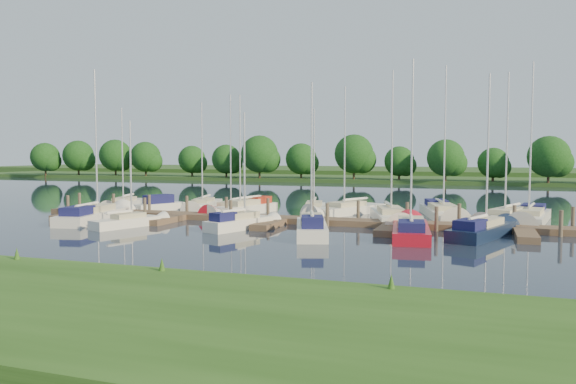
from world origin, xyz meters
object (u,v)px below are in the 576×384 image
(sailboat_n_5, at_px, (314,210))
(sailboat_n_0, at_px, (124,205))
(dock, at_px, (281,221))
(motorboat, at_px, (157,207))
(sailboat_s_2, at_px, (241,224))

(sailboat_n_5, bearing_deg, sailboat_n_0, -9.63)
(sailboat_n_0, distance_m, sailboat_n_5, 17.69)
(dock, bearing_deg, sailboat_n_5, 86.52)
(dock, distance_m, motorboat, 13.95)
(sailboat_s_2, bearing_deg, sailboat_n_0, 169.55)
(sailboat_n_0, bearing_deg, motorboat, 150.90)
(motorboat, bearing_deg, dock, -176.31)
(sailboat_n_0, relative_size, sailboat_s_2, 1.16)
(dock, relative_size, sailboat_s_2, 4.96)
(dock, xyz_separation_m, sailboat_s_2, (-1.46, -3.70, 0.13))
(dock, bearing_deg, sailboat_s_2, -111.47)
(dock, height_order, sailboat_n_0, sailboat_n_0)
(sailboat_n_0, height_order, sailboat_n_5, sailboat_n_0)
(motorboat, height_order, sailboat_s_2, sailboat_s_2)
(motorboat, xyz_separation_m, sailboat_s_2, (11.66, -8.46, -0.02))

